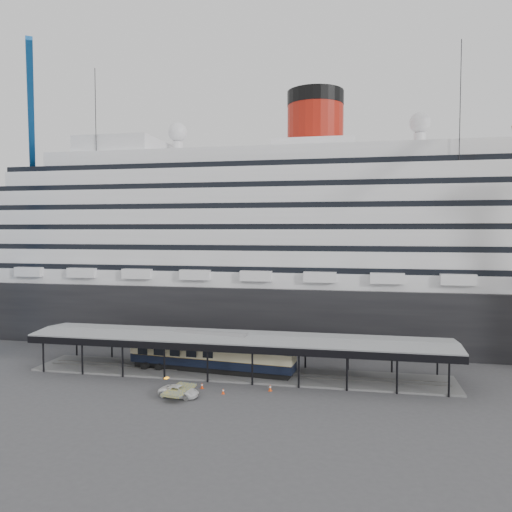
% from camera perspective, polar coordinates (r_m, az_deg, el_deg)
% --- Properties ---
extents(ground, '(200.00, 200.00, 0.00)m').
position_cam_1_polar(ground, '(63.70, -3.22, -14.57)').
color(ground, '#3D3D40').
rests_on(ground, ground).
extents(cruise_ship, '(130.00, 30.00, 43.90)m').
position_cam_1_polar(cruise_ship, '(92.06, 1.76, 2.45)').
color(cruise_ship, black).
rests_on(cruise_ship, ground).
extents(platform_canopy, '(56.00, 9.18, 5.30)m').
position_cam_1_polar(platform_canopy, '(67.72, -2.15, -11.43)').
color(platform_canopy, slate).
rests_on(platform_canopy, ground).
extents(port_truck, '(4.89, 2.70, 1.30)m').
position_cam_1_polar(port_truck, '(60.14, -8.78, -15.03)').
color(port_truck, silver).
rests_on(port_truck, ground).
extents(pullman_carriage, '(23.14, 5.45, 22.54)m').
position_cam_1_polar(pullman_carriage, '(68.54, -5.16, -10.94)').
color(pullman_carriage, black).
rests_on(pullman_carriage, ground).
extents(traffic_cone_left, '(0.36, 0.36, 0.69)m').
position_cam_1_polar(traffic_cone_left, '(60.66, -3.77, -15.15)').
color(traffic_cone_left, '#F7440D').
rests_on(traffic_cone_left, ground).
extents(traffic_cone_mid, '(0.49, 0.49, 0.73)m').
position_cam_1_polar(traffic_cone_mid, '(62.79, -6.19, -14.50)').
color(traffic_cone_mid, '#F33E0D').
rests_on(traffic_cone_mid, ground).
extents(traffic_cone_right, '(0.47, 0.47, 0.82)m').
position_cam_1_polar(traffic_cone_right, '(61.57, 1.63, -14.80)').
color(traffic_cone_right, '#ED470D').
rests_on(traffic_cone_right, ground).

